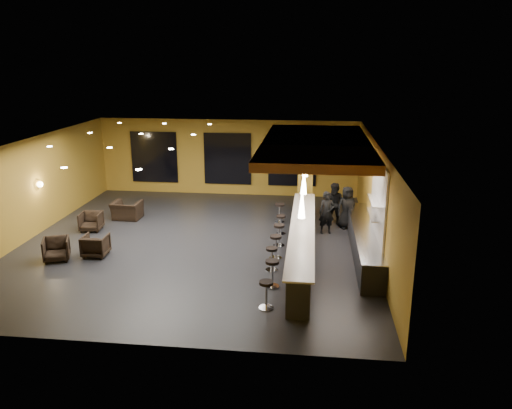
# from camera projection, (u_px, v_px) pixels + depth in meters

# --- Properties ---
(floor) EXTENTS (12.00, 13.00, 0.10)m
(floor) POSITION_uv_depth(u_px,v_px,m) (198.00, 244.00, 17.45)
(floor) COLOR black
(floor) RESTS_ON ground
(ceiling) EXTENTS (12.00, 13.00, 0.10)m
(ceiling) POSITION_uv_depth(u_px,v_px,m) (194.00, 141.00, 16.43)
(ceiling) COLOR black
(wall_back) EXTENTS (12.00, 0.10, 3.50)m
(wall_back) POSITION_uv_depth(u_px,v_px,m) (228.00, 157.00, 23.18)
(wall_back) COLOR olive
(wall_back) RESTS_ON floor
(wall_front) EXTENTS (12.00, 0.10, 3.50)m
(wall_front) POSITION_uv_depth(u_px,v_px,m) (127.00, 274.00, 10.70)
(wall_front) COLOR olive
(wall_front) RESTS_ON floor
(wall_left) EXTENTS (0.10, 13.00, 3.50)m
(wall_left) POSITION_uv_depth(u_px,v_px,m) (28.00, 189.00, 17.60)
(wall_left) COLOR olive
(wall_left) RESTS_ON floor
(wall_right) EXTENTS (0.10, 13.00, 3.50)m
(wall_right) POSITION_uv_depth(u_px,v_px,m) (377.00, 200.00, 16.29)
(wall_right) COLOR olive
(wall_right) RESTS_ON floor
(wood_soffit) EXTENTS (3.60, 8.00, 0.28)m
(wood_soffit) POSITION_uv_depth(u_px,v_px,m) (316.00, 144.00, 17.01)
(wood_soffit) COLOR #BC6B37
(wood_soffit) RESTS_ON ceiling
(window_left) EXTENTS (2.20, 0.06, 2.40)m
(window_left) POSITION_uv_depth(u_px,v_px,m) (154.00, 157.00, 23.47)
(window_left) COLOR black
(window_left) RESTS_ON wall_back
(window_center) EXTENTS (2.20, 0.06, 2.40)m
(window_center) POSITION_uv_depth(u_px,v_px,m) (228.00, 159.00, 23.09)
(window_center) COLOR black
(window_center) RESTS_ON wall_back
(window_right) EXTENTS (2.20, 0.06, 2.40)m
(window_right) POSITION_uv_depth(u_px,v_px,m) (292.00, 160.00, 22.77)
(window_right) COLOR black
(window_right) RESTS_ON wall_back
(tile_backsplash) EXTENTS (0.06, 3.20, 2.40)m
(tile_backsplash) POSITION_uv_depth(u_px,v_px,m) (379.00, 201.00, 15.27)
(tile_backsplash) COLOR white
(tile_backsplash) RESTS_ON wall_right
(bar_counter) EXTENTS (0.60, 8.00, 1.00)m
(bar_counter) POSITION_uv_depth(u_px,v_px,m) (302.00, 243.00, 15.95)
(bar_counter) COLOR black
(bar_counter) RESTS_ON floor
(bar_top) EXTENTS (0.78, 8.10, 0.05)m
(bar_top) POSITION_uv_depth(u_px,v_px,m) (302.00, 228.00, 15.80)
(bar_top) COLOR beige
(bar_top) RESTS_ON bar_counter
(prep_counter) EXTENTS (0.70, 6.00, 0.86)m
(prep_counter) POSITION_uv_depth(u_px,v_px,m) (364.00, 242.00, 16.23)
(prep_counter) COLOR black
(prep_counter) RESTS_ON floor
(prep_top) EXTENTS (0.72, 6.00, 0.03)m
(prep_top) POSITION_uv_depth(u_px,v_px,m) (365.00, 229.00, 16.10)
(prep_top) COLOR silver
(prep_top) RESTS_ON prep_counter
(wall_shelf_lower) EXTENTS (0.30, 1.50, 0.03)m
(wall_shelf_lower) POSITION_uv_depth(u_px,v_px,m) (374.00, 215.00, 15.21)
(wall_shelf_lower) COLOR silver
(wall_shelf_lower) RESTS_ON wall_right
(wall_shelf_upper) EXTENTS (0.30, 1.50, 0.03)m
(wall_shelf_upper) POSITION_uv_depth(u_px,v_px,m) (375.00, 201.00, 15.08)
(wall_shelf_upper) COLOR silver
(wall_shelf_upper) RESTS_ON wall_right
(column) EXTENTS (0.60, 0.60, 3.50)m
(column) POSITION_uv_depth(u_px,v_px,m) (306.00, 173.00, 19.98)
(column) COLOR olive
(column) RESTS_ON floor
(wall_sconce) EXTENTS (0.22, 0.22, 0.22)m
(wall_sconce) POSITION_uv_depth(u_px,v_px,m) (40.00, 184.00, 18.04)
(wall_sconce) COLOR #FFE5B2
(wall_sconce) RESTS_ON wall_left
(pendant_0) EXTENTS (0.20, 0.20, 0.70)m
(pendant_0) POSITION_uv_depth(u_px,v_px,m) (302.00, 206.00, 13.52)
(pendant_0) COLOR white
(pendant_0) RESTS_ON wood_soffit
(pendant_1) EXTENTS (0.20, 0.20, 0.70)m
(pendant_1) POSITION_uv_depth(u_px,v_px,m) (304.00, 183.00, 15.90)
(pendant_1) COLOR white
(pendant_1) RESTS_ON wood_soffit
(pendant_2) EXTENTS (0.20, 0.20, 0.70)m
(pendant_2) POSITION_uv_depth(u_px,v_px,m) (305.00, 167.00, 18.28)
(pendant_2) COLOR white
(pendant_2) RESTS_ON wood_soffit
(staff_a) EXTENTS (0.64, 0.48, 1.58)m
(staff_a) POSITION_uv_depth(u_px,v_px,m) (327.00, 213.00, 18.14)
(staff_a) COLOR black
(staff_a) RESTS_ON floor
(staff_b) EXTENTS (0.97, 0.86, 1.67)m
(staff_b) POSITION_uv_depth(u_px,v_px,m) (335.00, 205.00, 18.97)
(staff_b) COLOR black
(staff_b) RESTS_ON floor
(staff_c) EXTENTS (0.92, 0.76, 1.61)m
(staff_c) POSITION_uv_depth(u_px,v_px,m) (347.00, 207.00, 18.70)
(staff_c) COLOR black
(staff_c) RESTS_ON floor
(armchair_a) EXTENTS (1.02, 1.04, 0.73)m
(armchair_a) POSITION_uv_depth(u_px,v_px,m) (56.00, 249.00, 15.83)
(armchair_a) COLOR black
(armchair_a) RESTS_ON floor
(armchair_b) EXTENTS (0.79, 0.81, 0.71)m
(armchair_b) POSITION_uv_depth(u_px,v_px,m) (96.00, 245.00, 16.17)
(armchair_b) COLOR black
(armchair_b) RESTS_ON floor
(armchair_c) EXTENTS (0.84, 0.85, 0.70)m
(armchair_c) POSITION_uv_depth(u_px,v_px,m) (91.00, 221.00, 18.54)
(armchair_c) COLOR black
(armchair_c) RESTS_ON floor
(armchair_d) EXTENTS (1.13, 1.00, 0.71)m
(armchair_d) POSITION_uv_depth(u_px,v_px,m) (127.00, 210.00, 19.87)
(armchair_d) COLOR black
(armchair_d) RESTS_ON floor
(bar_stool_0) EXTENTS (0.38, 0.38, 0.76)m
(bar_stool_0) POSITION_uv_depth(u_px,v_px,m) (266.00, 291.00, 12.72)
(bar_stool_0) COLOR silver
(bar_stool_0) RESTS_ON floor
(bar_stool_1) EXTENTS (0.41, 0.41, 0.80)m
(bar_stool_1) POSITION_uv_depth(u_px,v_px,m) (272.00, 270.00, 13.91)
(bar_stool_1) COLOR silver
(bar_stool_1) RESTS_ON floor
(bar_stool_2) EXTENTS (0.37, 0.37, 0.73)m
(bar_stool_2) POSITION_uv_depth(u_px,v_px,m) (272.00, 256.00, 15.02)
(bar_stool_2) COLOR silver
(bar_stool_2) RESTS_ON floor
(bar_stool_3) EXTENTS (0.39, 0.39, 0.77)m
(bar_stool_3) POSITION_uv_depth(u_px,v_px,m) (276.00, 244.00, 15.92)
(bar_stool_3) COLOR silver
(bar_stool_3) RESTS_ON floor
(bar_stool_4) EXTENTS (0.39, 0.39, 0.76)m
(bar_stool_4) POSITION_uv_depth(u_px,v_px,m) (279.00, 232.00, 16.98)
(bar_stool_4) COLOR silver
(bar_stool_4) RESTS_ON floor
(bar_stool_5) EXTENTS (0.36, 0.36, 0.71)m
(bar_stool_5) POSITION_uv_depth(u_px,v_px,m) (281.00, 222.00, 18.13)
(bar_stool_5) COLOR silver
(bar_stool_5) RESTS_ON floor
(bar_stool_6) EXTENTS (0.39, 0.39, 0.76)m
(bar_stool_6) POSITION_uv_depth(u_px,v_px,m) (280.00, 210.00, 19.41)
(bar_stool_6) COLOR silver
(bar_stool_6) RESTS_ON floor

